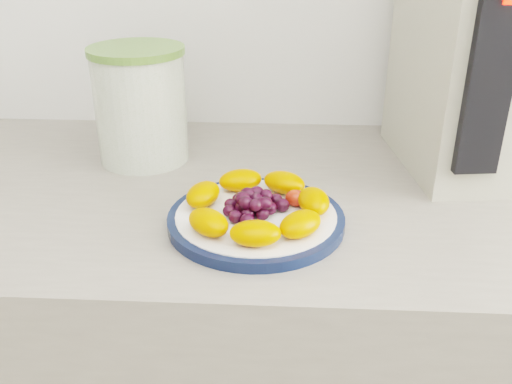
{
  "coord_description": "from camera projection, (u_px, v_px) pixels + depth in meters",
  "views": [
    {
      "loc": [
        -0.02,
        0.4,
        1.29
      ],
      "look_at": [
        -0.06,
        1.08,
        0.95
      ],
      "focal_mm": 40.0,
      "sensor_mm": 36.0,
      "label": 1
    }
  ],
  "objects": [
    {
      "name": "canister",
      "position": [
        141.0,
        108.0,
        0.96
      ],
      "size": [
        0.19,
        0.19,
        0.18
      ],
      "primitive_type": "cylinder",
      "rotation": [
        0.0,
        0.0,
        -0.31
      ],
      "color": "#3A5911",
      "rests_on": "counter"
    },
    {
      "name": "fruit_plate",
      "position": [
        259.0,
        204.0,
        0.77
      ],
      "size": [
        0.21,
        0.21,
        0.03
      ],
      "color": "#DA6600",
      "rests_on": "plate_face"
    },
    {
      "name": "plate_face",
      "position": [
        256.0,
        219.0,
        0.78
      ],
      "size": [
        0.22,
        0.22,
        0.02
      ],
      "primitive_type": "cylinder",
      "color": "white",
      "rests_on": "counter"
    },
    {
      "name": "appliance_body",
      "position": [
        479.0,
        58.0,
        0.9
      ],
      "size": [
        0.24,
        0.31,
        0.36
      ],
      "primitive_type": "cube",
      "rotation": [
        0.0,
        0.0,
        0.12
      ],
      "color": "#A7A38F",
      "rests_on": "counter"
    },
    {
      "name": "appliance_led",
      "position": [
        508.0,
        2.0,
        0.71
      ],
      "size": [
        0.01,
        0.01,
        0.01
      ],
      "primitive_type": "cube",
      "rotation": [
        0.0,
        0.0,
        0.12
      ],
      "color": "#FF0C05",
      "rests_on": "appliance_panel"
    },
    {
      "name": "canister_lid",
      "position": [
        136.0,
        50.0,
        0.91
      ],
      "size": [
        0.2,
        0.2,
        0.01
      ],
      "primitive_type": "cylinder",
      "rotation": [
        0.0,
        0.0,
        -0.31
      ],
      "color": "#577C35",
      "rests_on": "canister"
    },
    {
      "name": "appliance_panel",
      "position": [
        489.0,
        80.0,
        0.76
      ],
      "size": [
        0.06,
        0.03,
        0.27
      ],
      "primitive_type": "cube",
      "rotation": [
        0.0,
        0.0,
        0.12
      ],
      "color": "black",
      "rests_on": "appliance_body"
    },
    {
      "name": "plate_rim",
      "position": [
        256.0,
        220.0,
        0.78
      ],
      "size": [
        0.24,
        0.24,
        0.01
      ],
      "primitive_type": "cylinder",
      "color": "#0F1B3B",
      "rests_on": "counter"
    }
  ]
}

